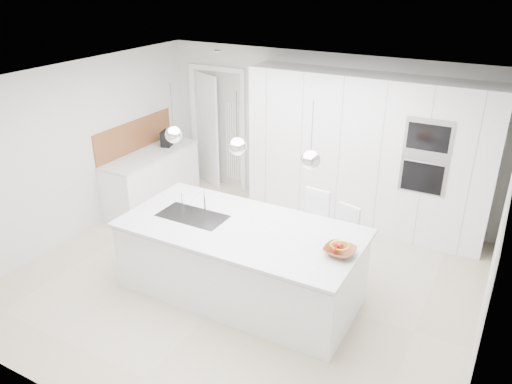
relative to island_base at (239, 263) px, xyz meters
The scene contains 27 objects.
floor 0.53m from the island_base, 108.43° to the left, with size 5.50×5.50×0.00m, color beige.
wall_back 2.92m from the island_base, 92.05° to the left, with size 5.50×5.50×0.00m, color silver.
wall_left 2.98m from the island_base, behind, with size 5.00×5.00×0.00m, color silver.
ceiling 2.09m from the island_base, 108.43° to the left, with size 5.50×5.50×0.00m, color white.
tall_cabinets 2.69m from the island_base, 74.36° to the left, with size 3.60×0.60×2.30m, color white.
oven_stack 2.86m from the island_base, 53.85° to the left, with size 0.62×0.04×1.05m, color #A5A5A8, non-canonical shape.
doorway_frame 3.50m from the island_base, 126.50° to the left, with size 1.11×0.08×2.13m, color white, non-canonical shape.
hallway_door 3.61m from the island_base, 130.22° to the left, with size 0.82×0.04×2.00m, color white.
radiator 3.28m from the island_base, 122.08° to the left, with size 0.32×0.04×1.40m, color white, non-canonical shape.
left_base_cabinets 2.96m from the island_base, 149.53° to the left, with size 0.60×1.80×0.86m, color white.
left_worktop 2.99m from the island_base, 149.53° to the left, with size 0.62×1.82×0.04m, color silver.
oak_backsplash 3.29m from the island_base, 152.14° to the left, with size 0.02×1.80×0.50m, color brown.
island_base is the anchor object (origin of this frame).
island_worktop 0.45m from the island_base, 90.00° to the left, with size 2.84×1.40×0.04m, color silver.
island_sink 0.76m from the island_base, behind, with size 0.84×0.44×0.18m, color #3F3F42, non-canonical shape.
island_tap 0.89m from the island_base, 161.57° to the left, with size 0.02×0.02×0.30m, color white.
pendant_left 1.70m from the island_base, behind, with size 0.20×0.20×0.20m, color white.
pendant_mid 1.47m from the island_base, 146.31° to the right, with size 0.20×0.20×0.20m, color white.
pendant_right 1.70m from the island_base, ahead, with size 0.20×0.20×0.20m, color white.
fruit_bowl 1.32m from the island_base, ahead, with size 0.33×0.33×0.08m, color brown.
espresso_machine 3.24m from the island_base, 142.72° to the left, with size 0.16×0.24×0.26m, color black.
bar_stool_left 1.06m from the island_base, 58.50° to the left, with size 0.36×0.50×1.09m, color white, non-canonical shape.
bar_stool_right 1.31m from the island_base, 40.94° to the left, with size 0.33×0.46×1.00m, color white, non-canonical shape.
apple_a 1.32m from the island_base, ahead, with size 0.08×0.08×0.08m, color #AA2313.
apple_b 1.28m from the island_base, ahead, with size 0.08×0.08×0.08m, color #AA2313.
apple_c 1.29m from the island_base, ahead, with size 0.07×0.07×0.07m, color #AA2313.
banana_bunch 1.36m from the island_base, ahead, with size 0.22×0.22×0.03m, color yellow.
Camera 1 is at (2.71, -4.65, 3.67)m, focal length 35.00 mm.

